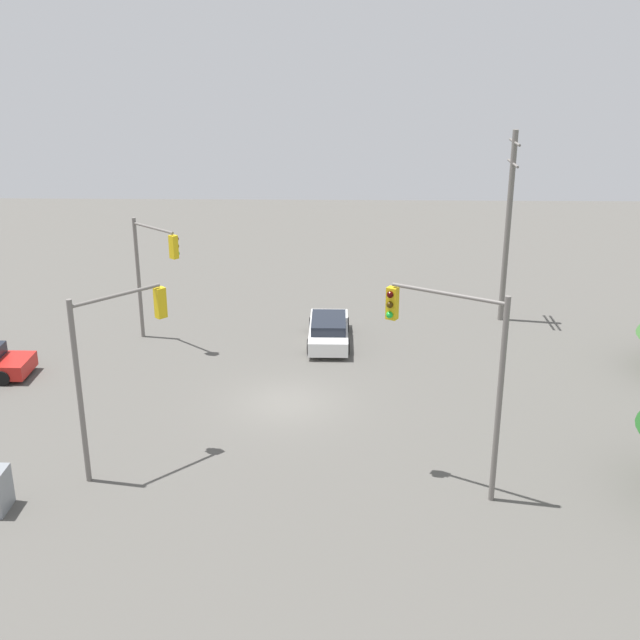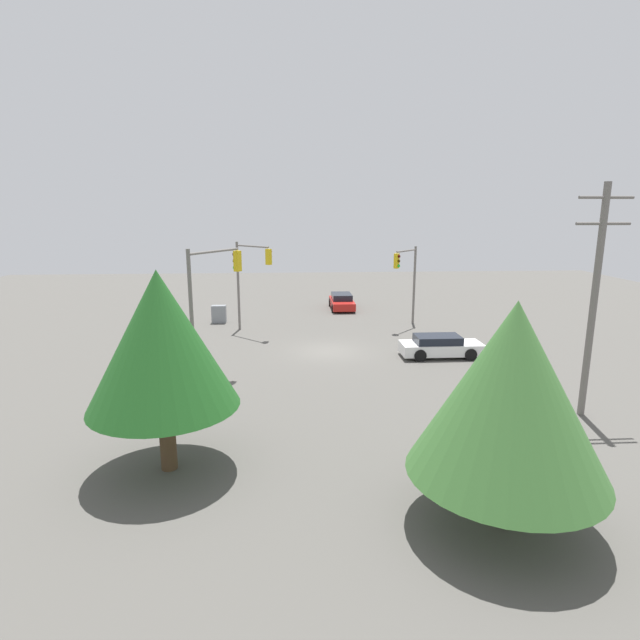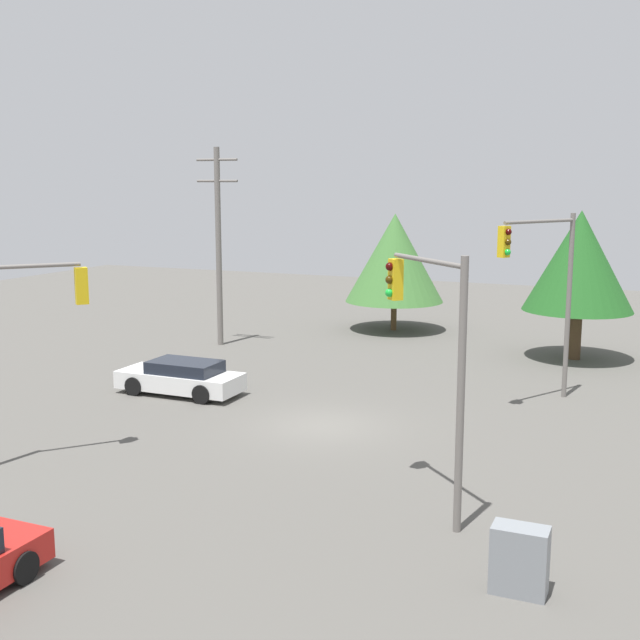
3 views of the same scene
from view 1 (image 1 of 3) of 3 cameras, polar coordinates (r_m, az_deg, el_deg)
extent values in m
plane|color=#54514C|center=(32.31, -2.34, -5.88)|extent=(80.00, 80.00, 0.00)
cylinder|color=black|center=(37.69, -20.64, -2.75)|extent=(0.22, 0.66, 0.66)
cylinder|color=black|center=(36.16, -21.65, -3.86)|extent=(0.22, 0.66, 0.66)
cube|color=silver|center=(38.06, 0.62, -0.86)|extent=(4.77, 1.82, 0.66)
cube|color=black|center=(37.64, 0.62, -0.21)|extent=(2.62, 1.60, 0.45)
cylinder|color=black|center=(39.52, -0.60, -0.31)|extent=(0.71, 0.22, 0.71)
cylinder|color=black|center=(39.50, 1.90, -0.33)|extent=(0.71, 0.22, 0.71)
cylinder|color=black|center=(36.77, -0.75, -1.92)|extent=(0.71, 0.22, 0.71)
cylinder|color=black|center=(36.75, 1.94, -1.94)|extent=(0.71, 0.22, 0.71)
cylinder|color=slate|center=(25.09, 12.62, -5.75)|extent=(0.18, 0.18, 6.83)
cylinder|color=slate|center=(24.49, 9.10, 1.84)|extent=(1.95, 3.27, 0.12)
cube|color=gold|center=(25.39, 5.17, 1.20)|extent=(0.41, 0.43, 1.05)
sphere|color=#360503|center=(25.14, 5.01, 1.81)|extent=(0.22, 0.22, 0.22)
sphere|color=#392605|center=(25.25, 4.99, 1.09)|extent=(0.22, 0.22, 0.22)
sphere|color=green|center=(25.36, 4.97, 0.37)|extent=(0.22, 0.22, 0.22)
cylinder|color=slate|center=(38.96, -12.77, 2.89)|extent=(0.18, 0.18, 5.88)
cylinder|color=slate|center=(37.12, -11.80, 6.43)|extent=(1.98, 2.25, 0.12)
cube|color=gold|center=(36.14, -10.37, 5.13)|extent=(0.43, 0.44, 1.05)
sphere|color=#360503|center=(36.16, -10.18, 5.70)|extent=(0.22, 0.22, 0.22)
sphere|color=#392605|center=(36.24, -10.15, 5.19)|extent=(0.22, 0.22, 0.22)
sphere|color=green|center=(36.33, -10.12, 4.68)|extent=(0.22, 0.22, 0.22)
cylinder|color=slate|center=(26.75, -16.73, -5.04)|extent=(0.18, 0.18, 6.34)
cylinder|color=slate|center=(26.40, -14.30, 1.70)|extent=(2.38, 2.35, 0.12)
cube|color=gold|center=(27.37, -11.29, 1.22)|extent=(0.44, 0.44, 1.05)
sphere|color=#360503|center=(27.41, -11.54, 1.96)|extent=(0.22, 0.22, 0.22)
sphere|color=#392605|center=(27.51, -11.49, 1.30)|extent=(0.22, 0.22, 0.22)
sphere|color=green|center=(27.62, -11.44, 0.64)|extent=(0.22, 0.22, 0.22)
cylinder|color=slate|center=(40.89, 13.20, 6.36)|extent=(0.28, 0.28, 9.59)
cylinder|color=slate|center=(40.14, 13.68, 12.18)|extent=(2.20, 0.12, 0.12)
cylinder|color=slate|center=(40.28, 13.57, 10.77)|extent=(2.20, 0.12, 0.12)
camera|label=2|loc=(38.66, 46.94, 5.34)|focal=28.00mm
camera|label=3|loc=(32.30, -50.52, 1.53)|focal=45.00mm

